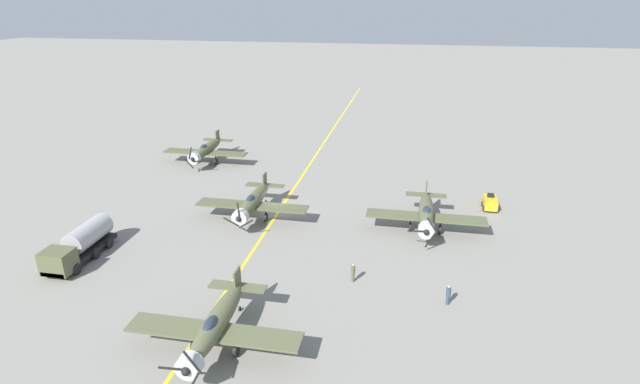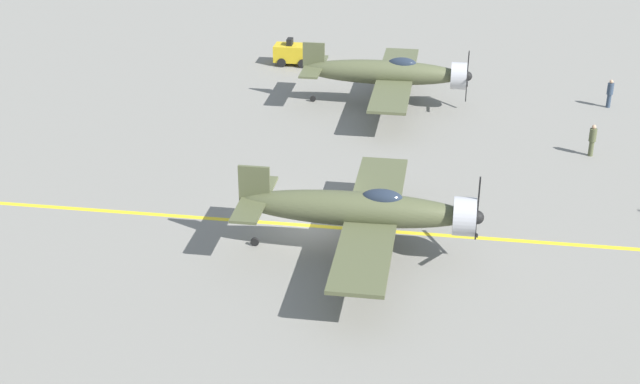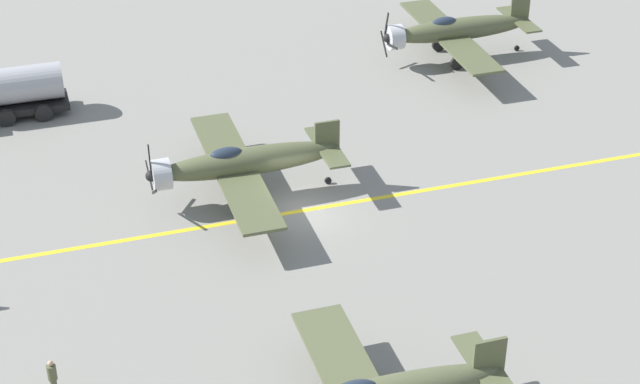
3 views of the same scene
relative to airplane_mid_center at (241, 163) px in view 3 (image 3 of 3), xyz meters
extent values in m
plane|color=gray|center=(-2.14, -2.47, -2.01)|extent=(400.00, 400.00, 0.00)
cube|color=yellow|center=(-2.14, -2.47, -2.01)|extent=(0.30, 160.00, 0.01)
ellipsoid|color=#515637|center=(0.00, -0.41, 0.04)|extent=(1.50, 9.50, 1.42)
cylinder|color=#B7B7BC|center=(0.00, 4.04, 0.04)|extent=(1.58, 0.90, 1.58)
ellipsoid|color=#232D3D|center=(0.00, 0.73, 0.60)|extent=(0.80, 1.70, 0.76)
cube|color=#515637|center=(0.00, 0.35, -0.30)|extent=(12.00, 2.10, 0.16)
cube|color=#515637|center=(0.00, -4.50, 0.19)|extent=(4.40, 1.10, 0.12)
cube|color=#515637|center=(0.00, -4.50, 0.84)|extent=(0.14, 1.30, 1.60)
sphere|color=black|center=(0.00, 4.54, 0.04)|extent=(0.56, 0.56, 0.56)
cube|color=black|center=(-0.73, 4.54, -0.45)|extent=(1.54, 0.06, 1.08)
cube|color=black|center=(0.78, 4.54, -0.35)|extent=(1.63, 0.06, 0.90)
cube|color=black|center=(-0.05, 4.54, 0.91)|extent=(0.25, 0.06, 1.76)
cylinder|color=black|center=(-1.50, 0.35, -0.93)|extent=(0.14, 0.14, 1.26)
cylinder|color=black|center=(-1.50, 0.35, -1.56)|extent=(0.22, 0.90, 0.90)
cylinder|color=black|center=(1.50, 0.35, -0.93)|extent=(0.14, 0.14, 1.26)
cylinder|color=black|center=(1.50, 0.35, -1.56)|extent=(0.22, 0.90, 0.90)
cylinder|color=black|center=(0.00, -4.56, -1.83)|extent=(0.12, 0.36, 0.36)
cube|color=#54593A|center=(-18.18, -4.99, 0.19)|extent=(4.40, 1.10, 0.12)
cube|color=#54593A|center=(-18.18, -4.99, 0.84)|extent=(0.14, 1.30, 1.60)
ellipsoid|color=#505536|center=(12.47, -17.39, 0.04)|extent=(1.50, 9.50, 1.42)
cylinder|color=#B7B7BC|center=(12.47, -12.94, 0.04)|extent=(1.57, 0.90, 1.58)
ellipsoid|color=#232D3D|center=(12.47, -16.25, 0.60)|extent=(0.80, 1.70, 0.76)
cube|color=#505536|center=(12.47, -16.63, -0.30)|extent=(12.00, 2.10, 0.16)
cube|color=#505536|center=(12.47, -21.48, 0.19)|extent=(4.40, 1.10, 0.12)
cube|color=#505536|center=(12.47, -21.48, 0.84)|extent=(0.14, 1.30, 1.60)
sphere|color=black|center=(12.47, -12.44, 0.04)|extent=(0.56, 0.56, 0.56)
cube|color=black|center=(13.06, -12.44, -0.61)|extent=(1.29, 0.06, 1.38)
cube|color=black|center=(12.73, -12.44, 0.87)|extent=(0.66, 0.06, 1.71)
cube|color=black|center=(11.61, -12.44, -0.15)|extent=(1.74, 0.06, 0.52)
cylinder|color=black|center=(10.97, -16.63, -0.93)|extent=(0.14, 0.14, 1.26)
cylinder|color=black|center=(10.97, -16.63, -1.56)|extent=(0.22, 0.90, 0.90)
cylinder|color=black|center=(13.97, -16.63, -0.93)|extent=(0.14, 0.14, 1.26)
cylinder|color=black|center=(13.97, -16.63, -1.56)|extent=(0.22, 0.90, 0.90)
cylinder|color=black|center=(12.47, -21.54, -1.83)|extent=(0.12, 0.36, 0.36)
cylinder|color=#9E9EA3|center=(12.75, 10.05, -0.09)|extent=(2.10, 4.96, 2.10)
cylinder|color=black|center=(11.56, 10.97, -1.51)|extent=(0.30, 1.00, 1.00)
cylinder|color=black|center=(13.93, 10.97, -1.51)|extent=(0.30, 1.00, 1.00)
cylinder|color=black|center=(11.56, 8.89, -1.51)|extent=(0.30, 1.00, 1.00)
cylinder|color=black|center=(13.93, 8.89, -1.51)|extent=(0.30, 1.00, 1.00)
cylinder|color=#515638|center=(-12.16, 10.54, -0.86)|extent=(0.37, 0.37, 0.68)
sphere|color=tan|center=(-12.16, 10.54, -0.41)|extent=(0.22, 0.22, 0.22)
camera|label=1|loc=(-16.28, 46.82, 20.73)|focal=28.00mm
camera|label=2|loc=(32.10, 3.23, 16.11)|focal=50.00mm
camera|label=3|loc=(-45.39, 10.05, 26.57)|focal=60.00mm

